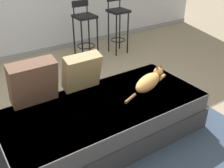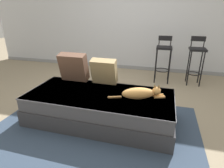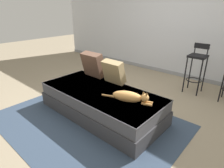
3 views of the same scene
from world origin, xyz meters
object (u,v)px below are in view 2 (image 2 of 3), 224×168
(throw_pillow_middle, at_px, (104,71))
(cat, at_px, (140,93))
(bar_stool_near_window, at_px, (164,55))
(throw_pillow_corner, at_px, (74,67))
(bar_stool_by_doorway, at_px, (196,56))
(couch, at_px, (100,107))

(throw_pillow_middle, relative_size, cat, 0.56)
(cat, distance_m, bar_stool_near_window, 1.90)
(throw_pillow_corner, relative_size, bar_stool_by_doorway, 0.46)
(bar_stool_near_window, bearing_deg, bar_stool_by_doorway, 0.08)
(couch, xyz_separation_m, throw_pillow_corner, (-0.55, 0.37, 0.44))
(couch, xyz_separation_m, cat, (0.56, -0.00, 0.28))
(throw_pillow_corner, distance_m, bar_stool_near_window, 2.03)
(cat, height_order, bar_stool_near_window, bar_stool_near_window)
(couch, xyz_separation_m, bar_stool_near_window, (0.81, 1.87, 0.38))
(couch, distance_m, bar_stool_near_window, 2.08)
(bar_stool_near_window, relative_size, bar_stool_by_doorway, 0.99)
(cat, relative_size, bar_stool_by_doorway, 0.73)
(throw_pillow_corner, height_order, cat, throw_pillow_corner)
(bar_stool_by_doorway, bearing_deg, bar_stool_near_window, -179.92)
(couch, height_order, throw_pillow_corner, throw_pillow_corner)
(throw_pillow_corner, relative_size, throw_pillow_middle, 1.13)
(throw_pillow_corner, xyz_separation_m, cat, (1.11, -0.37, -0.15))
(bar_stool_near_window, distance_m, bar_stool_by_doorway, 0.65)
(throw_pillow_corner, xyz_separation_m, throw_pillow_middle, (0.51, -0.00, -0.03))
(cat, bearing_deg, bar_stool_near_window, 82.46)
(bar_stool_by_doorway, bearing_deg, couch, -127.89)
(cat, height_order, bar_stool_by_doorway, bar_stool_by_doorway)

